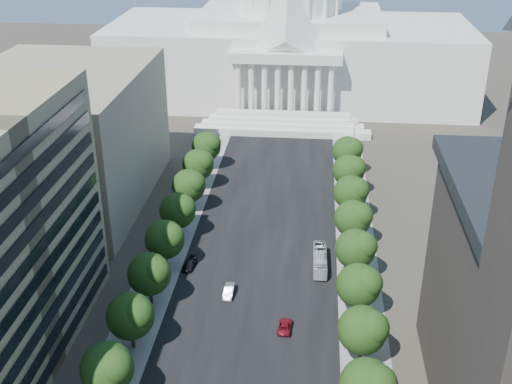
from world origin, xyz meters
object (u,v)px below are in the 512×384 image
(car_silver, at_px, (229,291))
(car_dark_b, at_px, (190,264))
(car_red, at_px, (285,326))
(city_bus, at_px, (320,260))

(car_silver, xyz_separation_m, car_dark_b, (-8.83, 8.37, -0.08))
(car_red, distance_m, city_bus, 20.84)
(car_red, distance_m, car_dark_b, 26.13)
(car_red, height_order, city_bus, city_bus)
(car_silver, distance_m, city_bus, 19.70)
(car_red, xyz_separation_m, city_bus, (5.67, 20.04, 0.86))
(car_silver, height_order, car_dark_b, car_silver)
(car_silver, bearing_deg, car_red, -39.23)
(car_silver, xyz_separation_m, city_bus, (16.33, 11.00, 0.73))
(car_dark_b, xyz_separation_m, city_bus, (25.15, 2.63, 0.80))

